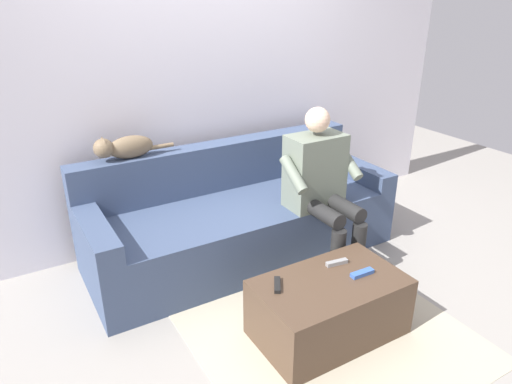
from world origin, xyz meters
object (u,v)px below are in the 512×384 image
Objects in this scene: couch at (239,219)px; person_solo_seated at (321,181)px; remote_black at (277,285)px; coffee_table at (329,307)px; cat_on_backrest at (123,147)px; remote_blue at (362,273)px; remote_gray at (337,263)px.

couch is 1.96× the size of person_solo_seated.
remote_black is (0.72, 0.56, -0.27)m from person_solo_seated.
couch is 2.67× the size of coffee_table.
cat_on_backrest reaches higher than coffee_table.
remote_blue is (-0.19, 0.04, 0.20)m from coffee_table.
remote_gray is at bearing -69.94° from remote_blue.
cat_on_backrest is (0.73, -0.29, 0.61)m from couch.
remote_gray is 0.17m from remote_blue.
remote_gray is 0.94× the size of remote_blue.
remote_blue is at bearing 72.01° from person_solo_seated.
couch is at bearing -90.00° from coffee_table.
cat_on_backrest is at bearing -47.12° from remote_gray.
remote_gray is (-0.87, 1.26, -0.51)m from cat_on_backrest.
cat_on_backrest reaches higher than remote_gray.
remote_gray is (-0.14, -0.12, 0.20)m from coffee_table.
remote_black is (0.29, 0.98, 0.09)m from couch.
coffee_table is at bearing -78.26° from remote_black.
person_solo_seated is at bearing -106.25° from remote_blue.
couch is at bearing -73.41° from remote_gray.
couch is at bearing -78.56° from remote_blue.
coffee_table is 1.72m from cat_on_backrest.
remote_black is (0.43, 0.01, -0.00)m from remote_gray.
remote_gray is (0.28, 0.55, -0.27)m from person_solo_seated.
couch is 16.47× the size of remote_gray.
couch is 1.15m from remote_blue.
coffee_table is at bearing 48.47° from remote_gray.
couch is 15.42× the size of remote_blue.
person_solo_seated is 8.30× the size of remote_black.
cat_on_backrest is 4.02× the size of remote_gray.
coffee_table is 0.27m from remote_gray.
remote_gray is at bearing -139.93° from coffee_table.
coffee_table is 0.37m from remote_black.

